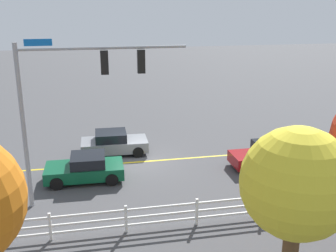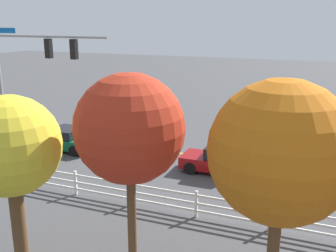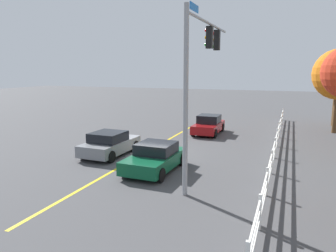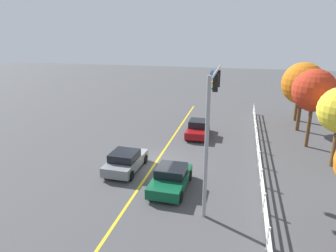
% 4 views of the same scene
% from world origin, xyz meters
% --- Properties ---
extents(ground_plane, '(120.00, 120.00, 0.00)m').
position_xyz_m(ground_plane, '(0.00, 0.00, 0.00)').
color(ground_plane, '#444447').
extents(lane_center_stripe, '(28.00, 0.16, 0.01)m').
position_xyz_m(lane_center_stripe, '(-4.00, 0.00, 0.00)').
color(lane_center_stripe, gold).
rests_on(lane_center_stripe, ground_plane).
extents(signal_assembly, '(7.11, 0.38, 7.35)m').
position_xyz_m(signal_assembly, '(3.20, 4.18, 5.15)').
color(signal_assembly, gray).
rests_on(signal_assembly, ground_plane).
extents(car_0, '(3.93, 1.85, 1.42)m').
position_xyz_m(car_0, '(-6.99, 2.10, 0.67)').
color(car_0, maroon).
rests_on(car_0, ground_plane).
extents(car_1, '(3.96, 2.10, 1.36)m').
position_xyz_m(car_1, '(2.86, 1.89, 0.65)').
color(car_1, '#0C4C2D').
rests_on(car_1, ground_plane).
extents(car_2, '(3.96, 2.08, 1.38)m').
position_xyz_m(car_2, '(1.17, -1.67, 0.67)').
color(car_2, slate).
rests_on(car_2, ground_plane).
extents(white_rail_fence, '(26.10, 0.10, 1.15)m').
position_xyz_m(white_rail_fence, '(-3.00, 7.20, 0.60)').
color(white_rail_fence, white).
rests_on(white_rail_fence, ground_plane).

